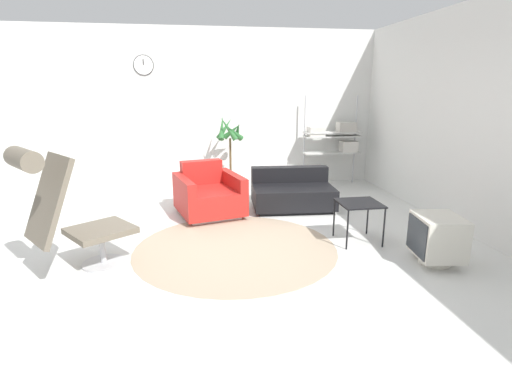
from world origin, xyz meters
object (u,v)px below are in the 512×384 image
at_px(armchair_red, 209,196).
at_px(potted_plant, 230,160).
at_px(crt_television, 437,238).
at_px(side_table, 359,206).
at_px(shelf_unit, 336,137).
at_px(lounge_chair, 64,205).
at_px(couch_low, 292,193).

distance_m(armchair_red, potted_plant, 1.42).
relative_size(crt_television, potted_plant, 0.42).
bearing_deg(side_table, shelf_unit, 75.88).
bearing_deg(crt_television, side_table, 45.64).
bearing_deg(armchair_red, shelf_unit, -163.15).
bearing_deg(lounge_chair, armchair_red, 104.06).
xyz_separation_m(couch_low, potted_plant, (-0.83, 1.18, 0.33)).
height_order(side_table, shelf_unit, shelf_unit).
bearing_deg(potted_plant, shelf_unit, 4.48).
bearing_deg(shelf_unit, potted_plant, -175.52).
height_order(lounge_chair, shelf_unit, shelf_unit).
bearing_deg(potted_plant, couch_low, -55.01).
bearing_deg(couch_low, side_table, 109.92).
distance_m(lounge_chair, side_table, 3.15).
relative_size(lounge_chair, couch_low, 1.03).
bearing_deg(lounge_chair, crt_television, 48.45).
bearing_deg(crt_television, potted_plant, 36.01).
xyz_separation_m(lounge_chair, side_table, (3.11, 0.39, -0.28)).
distance_m(couch_low, side_table, 1.55).
bearing_deg(crt_television, couch_low, 32.03).
bearing_deg(lounge_chair, potted_plant, 112.08).
distance_m(crt_television, shelf_unit, 3.57).
height_order(lounge_chair, potted_plant, potted_plant).
height_order(armchair_red, shelf_unit, shelf_unit).
distance_m(side_table, shelf_unit, 2.93).
bearing_deg(armchair_red, crt_television, 123.22).
bearing_deg(armchair_red, lounge_chair, 35.95).
relative_size(lounge_chair, crt_television, 2.27).
height_order(couch_low, potted_plant, potted_plant).
height_order(couch_low, crt_television, couch_low).
bearing_deg(couch_low, crt_television, 117.88).
bearing_deg(shelf_unit, couch_low, -130.46).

